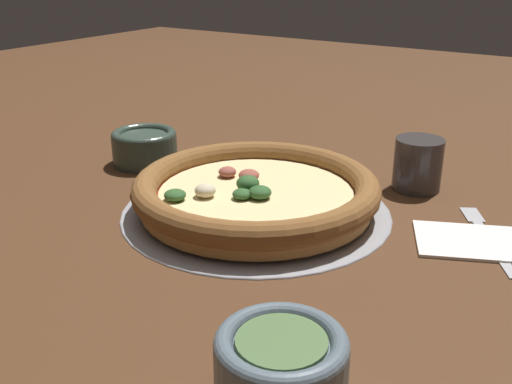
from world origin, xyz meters
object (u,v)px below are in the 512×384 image
at_px(bowl_near, 145,146).
at_px(napkin, 482,241).
at_px(bowl_far, 281,366).
at_px(drinking_cup, 418,164).
at_px(pizza, 256,191).
at_px(pizza_tray, 256,209).
at_px(fork, 486,234).

distance_m(bowl_near, napkin, 0.54).
height_order(bowl_far, drinking_cup, drinking_cup).
distance_m(bowl_near, bowl_far, 0.59).
bearing_deg(napkin, pizza, 14.02).
xyz_separation_m(bowl_far, drinking_cup, (0.06, -0.49, 0.01)).
height_order(pizza, drinking_cup, drinking_cup).
xyz_separation_m(pizza, drinking_cup, (-0.15, -0.20, 0.01)).
xyz_separation_m(pizza_tray, pizza, (0.00, 0.00, 0.03)).
xyz_separation_m(bowl_near, bowl_far, (-0.47, 0.36, 0.00)).
relative_size(pizza, bowl_near, 3.11).
distance_m(pizza_tray, fork, 0.29).
relative_size(bowl_far, fork, 0.60).
bearing_deg(fork, bowl_far, 141.06).
bearing_deg(pizza, pizza_tray, -141.26).
relative_size(pizza_tray, bowl_far, 3.49).
bearing_deg(pizza, napkin, -165.98).
bearing_deg(bowl_far, bowl_near, -37.12).
distance_m(pizza, napkin, 0.29).
height_order(pizza_tray, bowl_far, bowl_far).
xyz_separation_m(bowl_near, fork, (-0.53, -0.03, -0.03)).
bearing_deg(bowl_far, pizza_tray, -53.86).
bearing_deg(bowl_near, drinking_cup, -162.03).
relative_size(bowl_far, drinking_cup, 1.35).
height_order(drinking_cup, napkin, drinking_cup).
bearing_deg(napkin, pizza_tray, 13.98).
distance_m(pizza_tray, drinking_cup, 0.25).
bearing_deg(bowl_far, pizza, -53.78).
relative_size(pizza, bowl_far, 3.18).
relative_size(bowl_near, fork, 0.61).
height_order(bowl_near, bowl_far, bowl_far).
height_order(pizza_tray, bowl_near, bowl_near).
height_order(pizza_tray, fork, pizza_tray).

